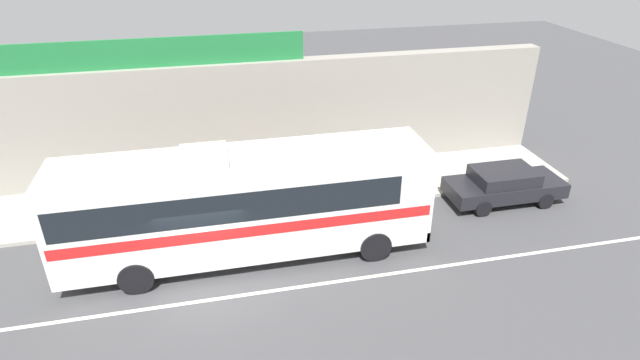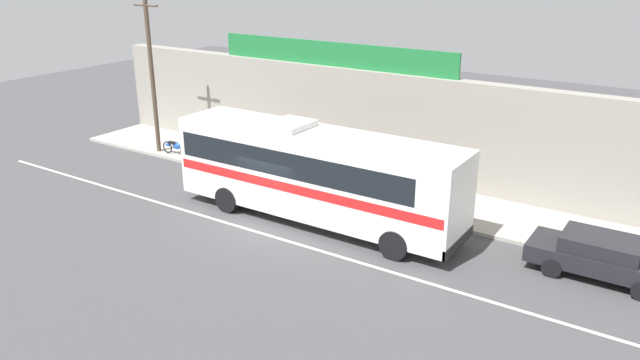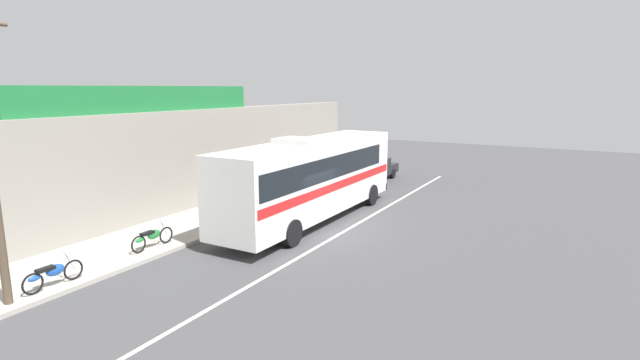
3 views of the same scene
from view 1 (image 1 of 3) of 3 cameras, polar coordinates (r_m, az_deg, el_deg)
The scene contains 9 objects.
ground_plane at distance 16.35m, azimuth -12.48°, elevation -11.14°, with size 70.00×70.00×0.00m, color #444447.
sidewalk_slab at distance 20.64m, azimuth -12.88°, elevation -2.01°, with size 30.00×3.60×0.14m, color #A8A399.
storefront_facade at distance 21.61m, azimuth -13.65°, elevation 6.16°, with size 30.00×0.70×4.80m, color gray.
storefront_billboard at distance 20.87m, azimuth -19.41°, elevation 13.15°, with size 12.43×0.12×1.10m, color #1E7538.
road_center_stripe at distance 15.72m, azimuth -12.40°, elevation -12.94°, with size 30.00×0.14×0.01m, color silver.
intercity_bus at distance 16.20m, azimuth -8.46°, elevation -2.25°, with size 11.56×2.62×3.78m.
parked_car at distance 20.98m, azimuth 19.81°, elevation -0.46°, with size 4.48×1.88×1.37m.
motorcycle_orange at distance 20.25m, azimuth -27.19°, elevation -3.67°, with size 1.87×0.56×0.94m.
pedestrian_near_shop at distance 20.92m, azimuth 1.84°, elevation 2.54°, with size 0.30×0.48×1.75m.
Camera 1 is at (0.68, -12.82, 10.12)m, focal length 28.75 mm.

